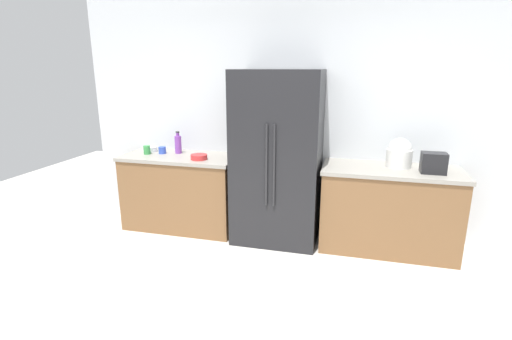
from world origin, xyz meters
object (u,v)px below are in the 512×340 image
toaster (434,163)px  bowl_a (150,149)px  cup_a (147,150)px  cup_b (162,150)px  rice_cooker (399,154)px  bottle_a (178,144)px  bowl_b (199,157)px  refrigerator (277,158)px

toaster → bowl_a: toaster is taller
cup_a → cup_b: cup_a is taller
rice_cooker → bottle_a: size_ratio=1.15×
rice_cooker → cup_a: (-2.88, -0.12, -0.09)m
rice_cooker → bowl_a: bearing=179.6°
toaster → cup_a: bearing=179.2°
bowl_b → rice_cooker: bearing=5.7°
bowl_b → cup_a: bearing=172.5°
bottle_a → bowl_b: bottle_a is taller
refrigerator → toaster: bearing=-1.9°
bottle_a → cup_b: (-0.18, -0.06, -0.07)m
refrigerator → bottle_a: bearing=173.7°
bowl_a → bottle_a: bearing=0.2°
rice_cooker → cup_b: rice_cooker is taller
refrigerator → bowl_b: (-0.89, -0.10, -0.02)m
rice_cooker → bowl_b: (-2.17, -0.22, -0.12)m
toaster → cup_a: 3.19m
bottle_a → bowl_a: (-0.39, -0.00, -0.08)m
rice_cooker → cup_a: 2.88m
refrigerator → cup_a: bearing=-179.8°
toaster → bottle_a: bearing=176.2°
cup_a → bowl_b: 0.72m
cup_b → bowl_a: (-0.20, 0.06, -0.01)m
cup_b → refrigerator: bearing=-3.0°
rice_cooker → bottle_a: (-2.53, 0.02, -0.03)m
rice_cooker → cup_b: (-2.72, -0.04, -0.10)m
bottle_a → cup_b: size_ratio=3.03×
refrigerator → bottle_a: size_ratio=7.05×
refrigerator → bowl_b: 0.90m
toaster → rice_cooker: (-0.31, 0.17, 0.04)m
refrigerator → bottle_a: 1.27m
refrigerator → bowl_a: size_ratio=11.28×
toaster → bowl_b: (-2.47, -0.05, -0.07)m
cup_b → bowl_a: 0.21m
rice_cooker → cup_b: size_ratio=3.49×
cup_b → rice_cooker: bearing=0.8°
toaster → bowl_b: 2.47m
refrigerator → rice_cooker: bearing=5.2°
toaster → rice_cooker: size_ratio=0.76×
cup_a → rice_cooker: bearing=2.4°
toaster → cup_a: toaster is taller
toaster → bottle_a: size_ratio=0.87×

